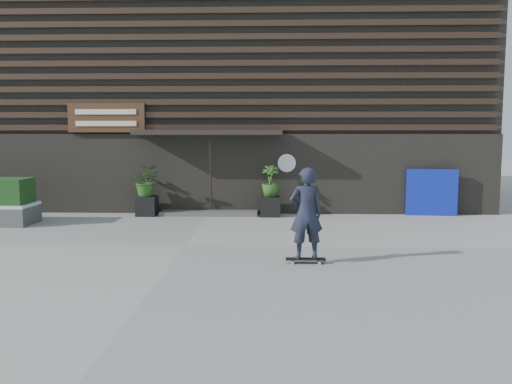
{
  "coord_description": "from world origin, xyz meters",
  "views": [
    {
      "loc": [
        1.99,
        -11.8,
        2.56
      ],
      "look_at": [
        1.56,
        1.2,
        1.1
      ],
      "focal_mm": 37.62,
      "sensor_mm": 36.0,
      "label": 1
    }
  ],
  "objects_px": {
    "planter_pot_right": "(270,206)",
    "blue_tarp": "(432,192)",
    "planter_pot_left": "(147,206)",
    "skateboarder": "(306,214)"
  },
  "relations": [
    {
      "from": "skateboarder",
      "to": "blue_tarp",
      "type": "bearing_deg",
      "value": 55.73
    },
    {
      "from": "planter_pot_right",
      "to": "blue_tarp",
      "type": "height_order",
      "value": "blue_tarp"
    },
    {
      "from": "planter_pot_left",
      "to": "blue_tarp",
      "type": "relative_size",
      "value": 0.39
    },
    {
      "from": "planter_pot_left",
      "to": "skateboarder",
      "type": "bearing_deg",
      "value": -52.52
    },
    {
      "from": "planter_pot_left",
      "to": "skateboarder",
      "type": "relative_size",
      "value": 0.32
    },
    {
      "from": "planter_pot_right",
      "to": "blue_tarp",
      "type": "relative_size",
      "value": 0.39
    },
    {
      "from": "planter_pot_right",
      "to": "skateboarder",
      "type": "relative_size",
      "value": 0.32
    },
    {
      "from": "planter_pot_left",
      "to": "skateboarder",
      "type": "xyz_separation_m",
      "value": [
        4.53,
        -5.9,
        0.68
      ]
    },
    {
      "from": "planter_pot_right",
      "to": "skateboarder",
      "type": "height_order",
      "value": "skateboarder"
    },
    {
      "from": "planter_pot_left",
      "to": "blue_tarp",
      "type": "bearing_deg",
      "value": 1.96
    }
  ]
}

